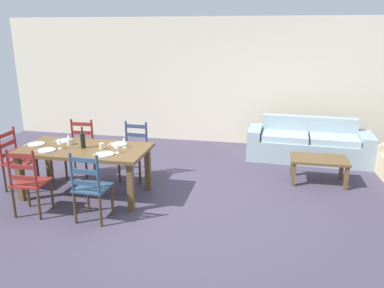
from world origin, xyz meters
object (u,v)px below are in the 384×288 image
(wine_glass_near_left, at_px, (59,142))
(wine_glass_far_right, at_px, (124,141))
(coffee_cup_secondary, at_px, (70,142))
(dining_table, at_px, (84,153))
(dining_chair_far_right, at_px, (134,151))
(coffee_cup_primary, at_px, (102,146))
(wine_bottle, at_px, (83,140))
(dining_chair_near_right, at_px, (91,187))
(coffee_table, at_px, (319,162))
(dining_chair_far_left, at_px, (80,149))
(wine_glass_far_left, at_px, (68,137))
(dining_chair_head_west, at_px, (17,160))
(couch, at_px, (308,145))
(wine_glass_near_right, at_px, (117,146))
(dining_chair_near_left, at_px, (29,182))

(wine_glass_near_left, distance_m, wine_glass_far_right, 0.94)
(wine_glass_near_left, xyz_separation_m, coffee_cup_secondary, (0.04, 0.22, -0.07))
(dining_table, bearing_deg, dining_chair_far_right, 58.39)
(coffee_cup_primary, bearing_deg, wine_glass_near_left, -169.62)
(dining_table, height_order, wine_bottle, wine_bottle)
(wine_glass_far_right, xyz_separation_m, coffee_cup_primary, (-0.30, -0.13, -0.07))
(dining_chair_near_right, distance_m, coffee_cup_secondary, 1.17)
(dining_chair_near_right, height_order, coffee_table, dining_chair_near_right)
(dining_chair_near_right, bearing_deg, dining_chair_far_left, 121.34)
(wine_glass_far_left, distance_m, coffee_table, 3.99)
(dining_table, bearing_deg, coffee_cup_primary, -2.75)
(dining_chair_head_west, bearing_deg, couch, 27.86)
(dining_chair_far_right, distance_m, coffee_cup_primary, 0.88)
(dining_table, relative_size, wine_glass_far_right, 11.80)
(dining_chair_head_west, distance_m, wine_glass_far_right, 1.80)
(dining_table, height_order, dining_chair_far_left, dining_chair_far_left)
(wine_glass_near_right, xyz_separation_m, coffee_table, (2.91, 1.37, -0.51))
(coffee_cup_secondary, relative_size, couch, 0.04)
(dining_chair_far_right, bearing_deg, couch, 29.40)
(wine_glass_near_left, relative_size, coffee_table, 0.18)
(dining_chair_near_left, xyz_separation_m, coffee_cup_primary, (0.72, 0.75, 0.32))
(dining_chair_far_right, height_order, coffee_cup_secondary, dining_chair_far_right)
(dining_table, distance_m, dining_chair_far_left, 0.91)
(coffee_table, bearing_deg, wine_glass_near_right, -154.77)
(dining_chair_head_west, distance_m, coffee_cup_primary, 1.49)
(dining_chair_far_right, distance_m, wine_glass_far_right, 0.78)
(coffee_cup_primary, bearing_deg, dining_chair_near_right, -77.55)
(dining_chair_far_left, bearing_deg, coffee_cup_secondary, -73.86)
(dining_chair_far_left, xyz_separation_m, wine_glass_near_right, (1.05, -0.90, 0.38))
(dining_table, xyz_separation_m, dining_chair_far_left, (-0.47, 0.75, -0.19))
(wine_bottle, height_order, wine_glass_far_left, wine_bottle)
(dining_chair_near_left, height_order, coffee_table, dining_chair_near_left)
(wine_glass_far_right, height_order, couch, wine_glass_far_right)
(dining_chair_near_left, distance_m, coffee_cup_primary, 1.09)
(wine_bottle, xyz_separation_m, couch, (3.43, 2.45, -0.58))
(dining_chair_far_left, height_order, coffee_table, dining_chair_far_left)
(dining_chair_head_west, relative_size, coffee_table, 1.07)
(dining_chair_far_left, distance_m, dining_chair_far_right, 0.95)
(wine_glass_far_left, distance_m, coffee_cup_primary, 0.61)
(wine_glass_near_right, bearing_deg, wine_glass_far_left, 163.45)
(wine_glass_far_left, height_order, coffee_table, wine_glass_far_left)
(dining_chair_near_right, height_order, couch, dining_chair_near_right)
(wine_bottle, bearing_deg, coffee_cup_secondary, 159.70)
(wine_glass_near_left, distance_m, coffee_cup_secondary, 0.23)
(coffee_cup_primary, distance_m, coffee_table, 3.46)
(wine_glass_near_right, xyz_separation_m, wine_glass_far_right, (0.01, 0.26, 0.00))
(wine_glass_near_left, bearing_deg, dining_chair_near_left, -99.92)
(dining_chair_near_left, relative_size, dining_chair_far_left, 1.00)
(wine_bottle, bearing_deg, dining_chair_near_right, -58.82)
(dining_chair_far_left, relative_size, coffee_cup_primary, 10.67)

